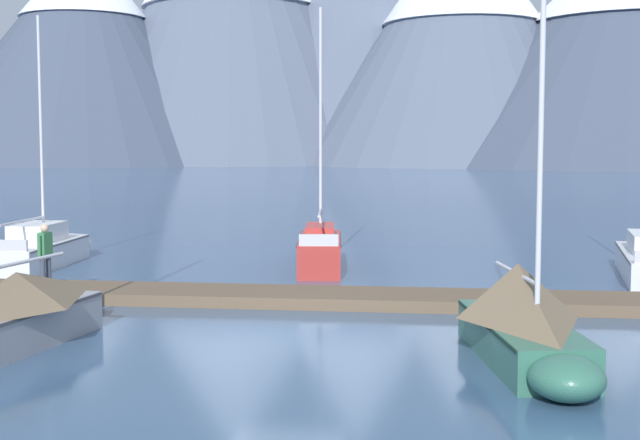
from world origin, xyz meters
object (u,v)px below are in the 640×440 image
sailboat_mid_dock_port (320,248)px  person_on_dock (45,251)px  sailboat_mid_dock_starboard (523,317)px  sailboat_nearest_berth (44,248)px  sailboat_second_berth (2,315)px

sailboat_mid_dock_port → person_on_dock: (-6.60, -6.93, 0.62)m
sailboat_mid_dock_starboard → sailboat_nearest_berth: bearing=141.6°
sailboat_nearest_berth → sailboat_mid_dock_starboard: bearing=-38.4°
sailboat_second_berth → person_on_dock: size_ratio=5.18×
person_on_dock → sailboat_mid_dock_port: bearing=46.4°
sailboat_mid_dock_starboard → person_on_dock: bearing=154.8°
sailboat_second_berth → person_on_dock: sailboat_second_berth is taller
sailboat_second_berth → sailboat_mid_dock_starboard: size_ratio=1.00×
sailboat_second_berth → sailboat_mid_dock_port: bearing=70.5°
sailboat_second_berth → person_on_dock: 6.53m
sailboat_mid_dock_port → person_on_dock: 9.59m
sailboat_nearest_berth → person_on_dock: sailboat_nearest_berth is taller
sailboat_nearest_berth → sailboat_mid_dock_port: sailboat_mid_dock_port is taller
sailboat_nearest_berth → sailboat_mid_dock_starboard: size_ratio=0.97×
sailboat_second_berth → sailboat_nearest_berth: bearing=111.3°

